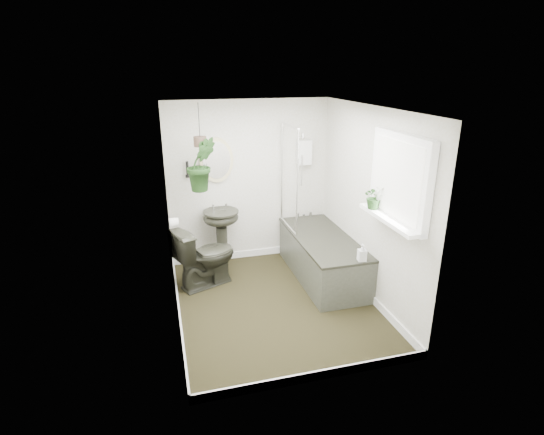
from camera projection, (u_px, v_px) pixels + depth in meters
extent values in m
cube|color=black|center=(275.00, 304.00, 5.15)|extent=(2.30, 2.80, 0.02)
cube|color=white|center=(276.00, 107.00, 4.36)|extent=(2.30, 2.80, 0.02)
cube|color=silver|center=(249.00, 182.00, 6.04)|extent=(2.30, 0.02, 2.30)
cube|color=silver|center=(322.00, 268.00, 3.47)|extent=(2.30, 0.02, 2.30)
cube|color=silver|center=(170.00, 223.00, 4.47)|extent=(0.02, 2.80, 2.30)
cube|color=silver|center=(369.00, 205.00, 5.04)|extent=(0.02, 2.80, 2.30)
cube|color=white|center=(275.00, 299.00, 5.13)|extent=(2.30, 2.80, 0.10)
cube|color=white|center=(304.00, 152.00, 6.03)|extent=(0.20, 0.10, 0.35)
ellipsoid|color=beige|center=(217.00, 160.00, 5.77)|extent=(0.46, 0.03, 0.62)
cylinder|color=black|center=(187.00, 169.00, 5.70)|extent=(0.04, 0.04, 0.22)
cylinder|color=white|center=(174.00, 222.00, 5.20)|extent=(0.11, 0.11, 0.11)
cube|color=white|center=(400.00, 179.00, 4.22)|extent=(0.08, 1.00, 0.90)
cube|color=white|center=(390.00, 219.00, 4.34)|extent=(0.18, 1.00, 0.04)
cube|color=white|center=(396.00, 179.00, 4.21)|extent=(0.01, 0.86, 0.76)
imported|color=black|center=(205.00, 256.00, 5.45)|extent=(0.91, 0.72, 0.81)
imported|color=black|center=(375.00, 197.00, 4.56)|extent=(0.28, 0.26, 0.26)
imported|color=black|center=(201.00, 164.00, 5.31)|extent=(0.41, 0.35, 0.69)
imported|color=#33302F|center=(362.00, 253.00, 4.89)|extent=(0.10, 0.10, 0.20)
cylinder|color=#473529|center=(200.00, 141.00, 5.21)|extent=(0.16, 0.16, 0.12)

